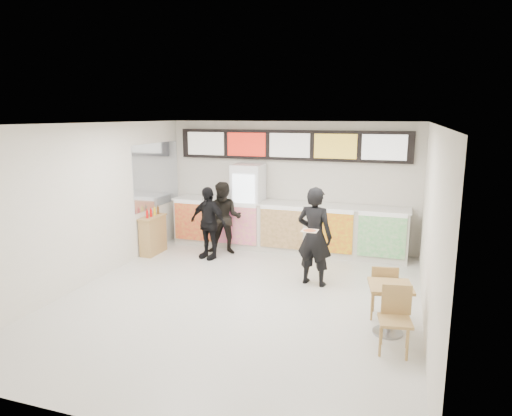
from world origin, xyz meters
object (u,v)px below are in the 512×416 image
at_px(customer_left, 224,218).
at_px(customer_mid, 208,223).
at_px(service_counter, 286,227).
at_px(cafe_table, 390,300).
at_px(condiment_ledge, 153,234).
at_px(drinks_fridge, 248,206).
at_px(customer_main, 314,236).

xyz_separation_m(customer_left, customer_mid, (-0.21, -0.44, -0.03)).
relative_size(service_counter, cafe_table, 3.54).
distance_m(service_counter, condiment_ledge, 3.07).
xyz_separation_m(service_counter, customer_left, (-1.27, -0.68, 0.26)).
relative_size(drinks_fridge, customer_left, 1.21).
bearing_deg(condiment_ledge, service_counter, 23.20).
distance_m(service_counter, customer_mid, 1.87).
distance_m(customer_left, cafe_table, 4.77).
bearing_deg(service_counter, condiment_ledge, -156.80).
bearing_deg(drinks_fridge, customer_mid, -115.64).
xyz_separation_m(cafe_table, condiment_ledge, (-5.32, 2.39, -0.07)).
height_order(customer_left, condiment_ledge, customer_left).
xyz_separation_m(customer_main, customer_left, (-2.33, 1.30, -0.10)).
height_order(customer_main, cafe_table, customer_main).
bearing_deg(customer_mid, service_counter, 51.84).
height_order(customer_mid, cafe_table, customer_mid).
bearing_deg(customer_left, service_counter, 17.82).
bearing_deg(drinks_fridge, cafe_table, -46.43).
bearing_deg(cafe_table, drinks_fridge, 123.54).
relative_size(drinks_fridge, condiment_ledge, 1.91).
relative_size(customer_mid, condiment_ledge, 1.54).
xyz_separation_m(service_counter, customer_mid, (-1.48, -1.12, 0.23)).
height_order(customer_main, condiment_ledge, customer_main).
bearing_deg(service_counter, customer_main, -61.56).
xyz_separation_m(drinks_fridge, customer_main, (2.00, -1.99, -0.07)).
bearing_deg(cafe_table, condiment_ledge, 145.82).
bearing_deg(condiment_ledge, drinks_fridge, 33.02).
relative_size(customer_left, cafe_table, 1.06).
bearing_deg(condiment_ledge, customer_main, -11.13).
height_order(service_counter, cafe_table, service_counter).
xyz_separation_m(customer_main, customer_mid, (-2.55, 0.86, -0.13)).
xyz_separation_m(service_counter, condiment_ledge, (-2.82, -1.21, -0.12)).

